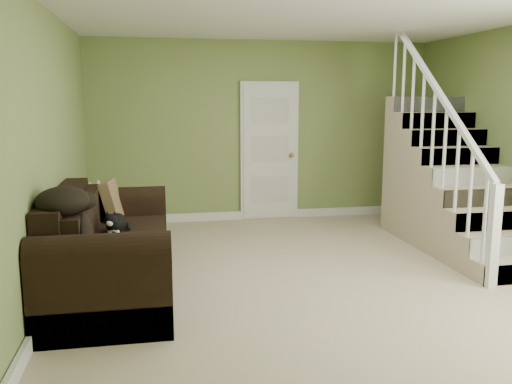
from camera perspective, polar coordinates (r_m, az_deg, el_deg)
name	(u,v)px	position (r m, az deg, el deg)	size (l,w,h in m)	color
floor	(315,276)	(5.58, 6.19, -8.79)	(5.00, 5.50, 0.01)	#C6B68F
ceiling	(320,9)	(5.36, 6.73, 18.60)	(5.00, 5.50, 0.01)	white
wall_back	(262,131)	(7.98, 0.66, 6.41)	(5.00, 0.04, 2.60)	olive
wall_front	(484,199)	(2.82, 22.89, -0.72)	(5.00, 0.04, 2.60)	olive
wall_left	(47,153)	(5.17, -21.16, 3.87)	(0.04, 5.50, 2.60)	olive
baseboard_back	(262,214)	(8.12, 0.69, -2.38)	(5.00, 0.04, 0.12)	white
baseboard_left	(59,286)	(5.43, -20.03, -9.25)	(0.04, 5.50, 0.12)	white
door	(270,151)	(7.98, 1.43, 4.28)	(0.86, 0.12, 2.02)	white
staircase	(449,192)	(7.08, 19.63, 0.03)	(1.00, 2.51, 2.82)	#C6B68F
sofa	(107,253)	(5.24, -15.44, -6.25)	(1.03, 2.39, 0.94)	black
side_table	(99,225)	(6.68, -16.16, -3.32)	(0.58, 0.58, 0.82)	black
cat	(116,223)	(5.37, -14.52, -3.13)	(0.24, 0.49, 0.24)	black
banana	(124,247)	(4.73, -13.69, -5.67)	(0.05, 0.19, 0.05)	gold
throw_pillow	(112,200)	(5.93, -14.93, -0.81)	(0.10, 0.42, 0.42)	#4B351E
throw_blanket	(62,201)	(4.55, -19.71, -0.89)	(0.41, 0.54, 0.22)	black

